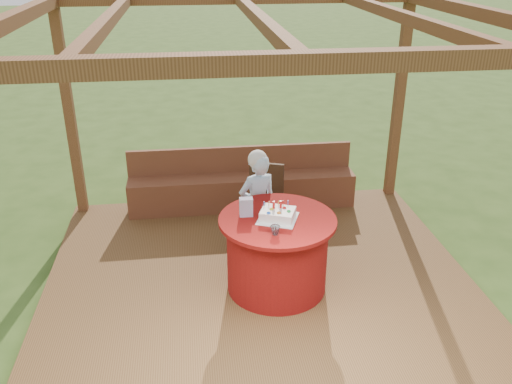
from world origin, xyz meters
TOP-DOWN VIEW (x-y plane):
  - ground at (0.00, 0.00)m, footprint 60.00×60.00m
  - deck at (0.00, 0.00)m, footprint 4.50×4.00m
  - pergola at (0.00, 0.00)m, footprint 4.50×4.00m
  - bench at (0.00, 1.72)m, footprint 3.00×0.42m
  - table at (0.15, -0.22)m, footprint 1.17×1.17m
  - chair at (0.20, 0.96)m, footprint 0.54×0.54m
  - elderly_woman at (0.05, 0.47)m, footprint 0.51×0.42m
  - birthday_cake at (0.15, -0.23)m, footprint 0.47×0.47m
  - gift_bag at (-0.15, -0.12)m, footprint 0.13×0.09m
  - drinking_glass at (0.08, -0.54)m, footprint 0.10×0.10m

SIDE VIEW (x-z plane):
  - ground at x=0.00m, z-range 0.00..0.00m
  - deck at x=0.00m, z-range 0.00..0.12m
  - bench at x=0.00m, z-range -0.02..0.79m
  - table at x=0.15m, z-range 0.13..0.93m
  - chair at x=0.20m, z-range 0.16..1.04m
  - elderly_woman at x=0.05m, z-range 0.13..1.39m
  - drinking_glass at x=0.08m, z-range 0.92..1.01m
  - birthday_cake at x=0.15m, z-range 0.89..1.06m
  - gift_bag at x=-0.15m, z-range 0.92..1.11m
  - pergola at x=0.00m, z-range 1.05..3.77m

